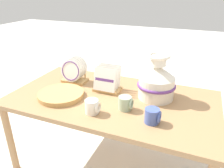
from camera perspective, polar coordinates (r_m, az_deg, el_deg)
name	(u,v)px	position (r m, az deg, el deg)	size (l,w,h in m)	color
ground_plane	(112,162)	(2.07, 0.00, -19.75)	(14.00, 14.00, 0.00)	silver
display_table	(112,104)	(1.71, 0.00, -5.34)	(1.56, 0.86, 0.66)	#9E754C
ceramic_vase	(157,81)	(1.65, 11.61, 0.87)	(0.29, 0.29, 0.34)	silver
dish_rack_round_plates	(74,72)	(1.94, -9.91, 3.01)	(0.21, 0.16, 0.22)	tan
dish_rack_square_plates	(107,82)	(1.75, -1.20, 0.49)	(0.21, 0.16, 0.20)	tan
wicker_charger_stack	(61,95)	(1.72, -13.19, -2.69)	(0.35, 0.35, 0.04)	tan
mug_sage_glaze	(126,103)	(1.50, 3.57, -5.03)	(0.10, 0.09, 0.10)	#9EB28E
mug_cream_glaze	(92,107)	(1.46, -5.13, -5.93)	(0.10, 0.09, 0.10)	silver
mug_cobalt_glaze	(153,116)	(1.38, 10.58, -8.20)	(0.10, 0.09, 0.10)	#42569E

